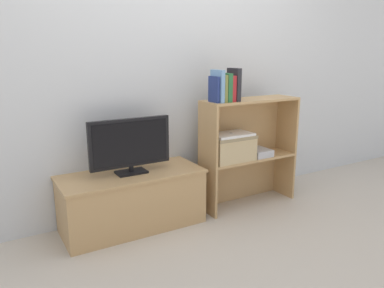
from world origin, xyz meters
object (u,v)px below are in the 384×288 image
Objects in this scene: book_crimson at (230,88)px; laptop at (231,134)px; storage_basket_left at (231,147)px; book_skyblue at (217,86)px; tv at (130,144)px; magazine_stack at (258,152)px; book_charcoal at (234,85)px; book_olive at (221,88)px; book_navy at (214,90)px; book_forest at (225,87)px; tv_stand at (132,200)px.

book_crimson is 0.38m from laptop.
book_skyblue is at bearing -174.03° from storage_basket_left.
laptop is (0.83, -0.09, -0.00)m from tv.
book_crimson is 0.98× the size of magazine_stack.
book_charcoal reaches higher than book_crimson.
tv is 0.89m from book_crimson.
book_olive is 0.40m from laptop.
book_navy is 0.57× the size of laptop.
tv is at bearing 171.30° from book_olive.
laptop reaches higher than magazine_stack.
book_forest is 0.58× the size of storage_basket_left.
book_crimson reaches higher than tv_stand.
tv_stand is at bearing 170.29° from book_navy.
book_olive reaches higher than magazine_stack.
book_olive is 0.96× the size of book_forest.
book_olive is (0.72, -0.11, 0.38)m from tv.
book_forest is at bearing -168.41° from storage_basket_left.
tv_stand is 4.32× the size of book_skyblue.
book_crimson is (0.12, 0.00, -0.02)m from book_skyblue.
tv_stand is 3.08× the size of laptop.
book_skyblue reaches higher than tv.
book_olive is at bearing 180.00° from book_crimson.
book_olive is at bearing -178.88° from magazine_stack.
book_olive is 1.05× the size of book_crimson.
storage_basket_left is (-0.00, 0.02, -0.51)m from book_charcoal.
book_forest reaches higher than book_olive.
storage_basket_left is (0.12, 0.02, -0.48)m from book_olive.
magazine_stack is at bearing 1.12° from book_olive.
book_charcoal reaches higher than magazine_stack.
laptop is (0.00, 0.00, 0.10)m from storage_basket_left.
tv_stand is 4.85× the size of book_forest.
book_skyblue is 0.16m from book_charcoal.
book_charcoal is 0.51m from storage_basket_left.
laptop is (0.18, 0.02, -0.37)m from book_navy.
book_crimson is 0.53× the size of storage_basket_left.
book_olive is 0.50m from storage_basket_left.
storage_basket_left is 0.30m from magazine_stack.
tv_stand is 1.19m from book_charcoal.
tv is at bearing 174.84° from magazine_stack.
book_crimson reaches higher than tv.
book_charcoal reaches higher than storage_basket_left.
tv_stand is 0.43m from tv.
book_crimson is at bearing 0.00° from book_olive.
tv is 0.93m from book_charcoal.
book_skyblue is 0.12m from book_crimson.
laptop reaches higher than tv_stand.
storage_basket_left is at bearing 7.77° from book_olive.
laptop is (0.04, 0.02, -0.37)m from book_crimson.
laptop is (0.15, 0.02, -0.40)m from book_skyblue.
book_forest is 1.09× the size of book_crimson.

